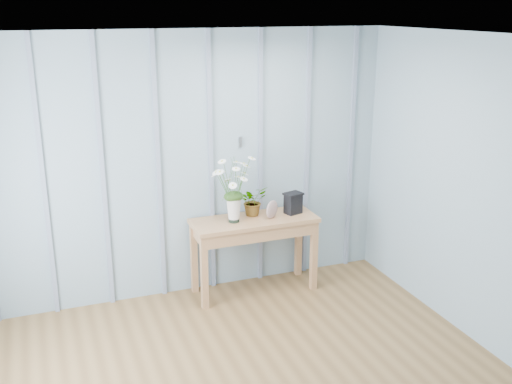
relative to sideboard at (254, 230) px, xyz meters
name	(u,v)px	position (x,y,z in m)	size (l,w,h in m)	color
room_shell	(228,111)	(-0.60, -1.08, 1.35)	(4.00, 4.50, 2.50)	#8AA0AE
sideboard	(254,230)	(0.00, 0.00, 0.00)	(1.20, 0.45, 0.75)	#A26F45
daisy_vase	(233,180)	(-0.21, -0.01, 0.52)	(0.46, 0.35, 0.64)	black
spider_plant	(253,201)	(0.03, 0.10, 0.26)	(0.26, 0.22, 0.29)	#1F3E13
felt_disc_vessel	(272,209)	(0.16, -0.05, 0.20)	(0.17, 0.05, 0.17)	brown
carved_box	(293,203)	(0.41, 0.01, 0.22)	(0.20, 0.17, 0.21)	black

